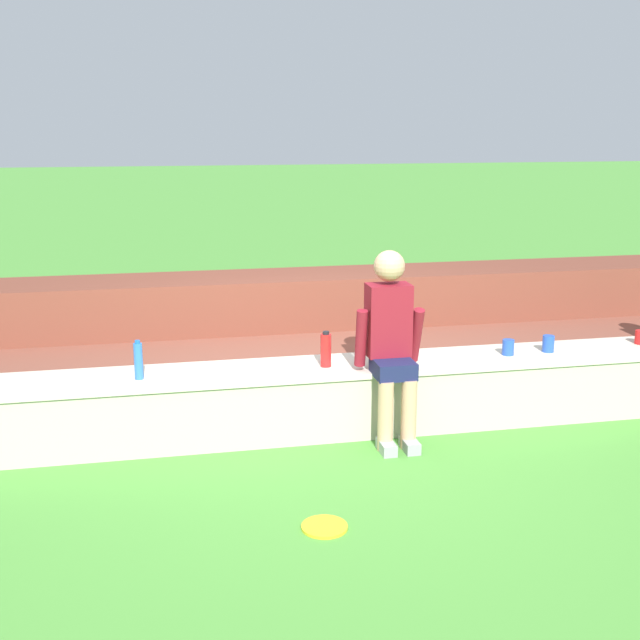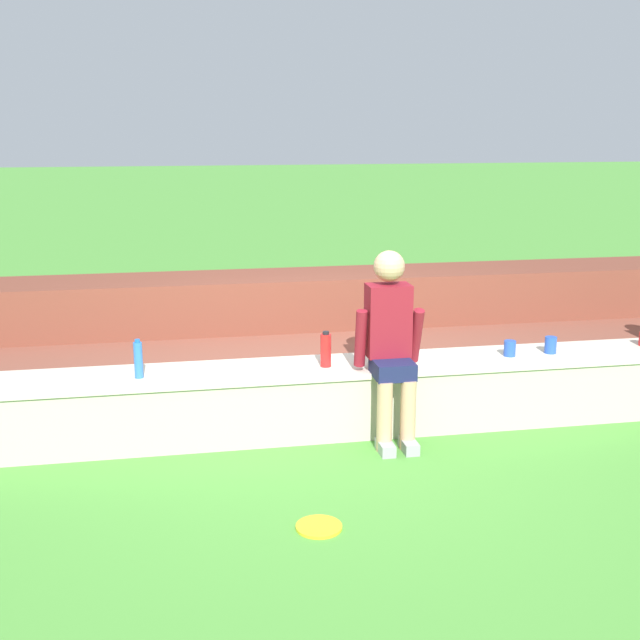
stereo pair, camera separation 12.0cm
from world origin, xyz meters
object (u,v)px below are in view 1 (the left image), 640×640
Objects in this scene: water_bottle_center_gap at (326,350)px; plastic_cup_left_end at (508,347)px; person_left_of_center at (391,341)px; plastic_cup_right_end at (548,344)px; frisbee at (324,527)px; water_bottle_near_right at (138,361)px.

water_bottle_center_gap is 1.44m from plastic_cup_left_end.
person_left_of_center is 0.49m from water_bottle_center_gap.
water_bottle_center_gap is 2.05× the size of plastic_cup_right_end.
person_left_of_center reaches higher than plastic_cup_left_end.
water_bottle_center_gap is 0.99× the size of frisbee.
plastic_cup_right_end is at bearing 34.96° from frisbee.
plastic_cup_right_end is 0.48× the size of frisbee.
plastic_cup_left_end is 2.35m from frisbee.
plastic_cup_left_end is 0.35m from plastic_cup_right_end.
person_left_of_center is at bearing -169.17° from plastic_cup_right_end.
plastic_cup_right_end reaches higher than frisbee.
frisbee is (-1.76, -1.45, -0.57)m from plastic_cup_left_end.
person_left_of_center reaches higher than water_bottle_near_right.
plastic_cup_right_end is (1.36, 0.26, -0.17)m from person_left_of_center.
frisbee is at bearing -145.04° from plastic_cup_right_end.
plastic_cup_left_end is at bearing -177.10° from plastic_cup_right_end.
frisbee is (-0.32, -1.44, -0.63)m from water_bottle_center_gap.
water_bottle_near_right is 2.15× the size of plastic_cup_right_end.
person_left_of_center reaches higher than frisbee.
water_bottle_center_gap is 1.61m from frisbee.
person_left_of_center is 1.60m from frisbee.
frisbee is (1.02, -1.42, -0.64)m from water_bottle_near_right.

